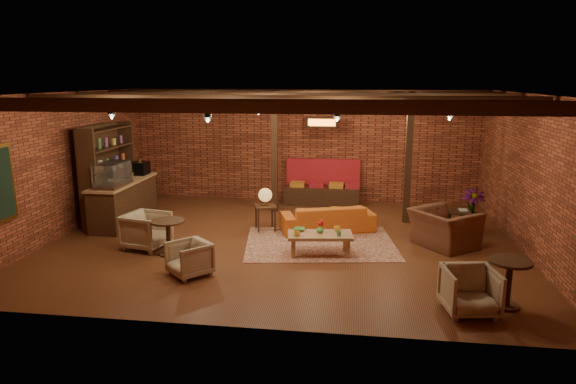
# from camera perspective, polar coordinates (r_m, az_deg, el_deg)

# --- Properties ---
(floor) EXTENTS (10.00, 10.00, 0.00)m
(floor) POSITION_cam_1_polar(r_m,az_deg,el_deg) (11.29, -0.61, -5.53)
(floor) COLOR #3C1E0F
(floor) RESTS_ON ground
(ceiling) EXTENTS (10.00, 8.00, 0.02)m
(ceiling) POSITION_cam_1_polar(r_m,az_deg,el_deg) (10.74, -0.65, 10.93)
(ceiling) COLOR black
(ceiling) RESTS_ON wall_back
(wall_back) EXTENTS (10.00, 0.02, 3.20)m
(wall_back) POSITION_cam_1_polar(r_m,az_deg,el_deg) (14.82, 1.67, 5.16)
(wall_back) COLOR maroon
(wall_back) RESTS_ON ground
(wall_front) EXTENTS (10.00, 0.02, 3.20)m
(wall_front) POSITION_cam_1_polar(r_m,az_deg,el_deg) (7.07, -5.45, -3.14)
(wall_front) COLOR maroon
(wall_front) RESTS_ON ground
(wall_left) EXTENTS (0.02, 8.00, 3.20)m
(wall_left) POSITION_cam_1_polar(r_m,az_deg,el_deg) (12.64, -23.68, 2.82)
(wall_left) COLOR maroon
(wall_left) RESTS_ON ground
(wall_right) EXTENTS (0.02, 8.00, 3.20)m
(wall_right) POSITION_cam_1_polar(r_m,az_deg,el_deg) (11.31, 25.31, 1.64)
(wall_right) COLOR maroon
(wall_right) RESTS_ON ground
(ceiling_beams) EXTENTS (9.80, 6.40, 0.22)m
(ceiling_beams) POSITION_cam_1_polar(r_m,az_deg,el_deg) (10.74, -0.65, 10.29)
(ceiling_beams) COLOR black
(ceiling_beams) RESTS_ON ceiling
(ceiling_pipe) EXTENTS (9.60, 0.12, 0.12)m
(ceiling_pipe) POSITION_cam_1_polar(r_m,az_deg,el_deg) (12.34, 0.48, 9.51)
(ceiling_pipe) COLOR black
(ceiling_pipe) RESTS_ON ceiling
(post_left) EXTENTS (0.16, 0.16, 3.20)m
(post_left) POSITION_cam_1_polar(r_m,az_deg,el_deg) (13.53, -1.51, 4.45)
(post_left) COLOR black
(post_left) RESTS_ON ground
(post_right) EXTENTS (0.16, 0.16, 3.20)m
(post_right) POSITION_cam_1_polar(r_m,az_deg,el_deg) (12.81, 13.24, 3.67)
(post_right) COLOR black
(post_right) RESTS_ON ground
(service_counter) EXTENTS (0.80, 2.50, 1.60)m
(service_counter) POSITION_cam_1_polar(r_m,az_deg,el_deg) (13.22, -17.81, 0.13)
(service_counter) COLOR black
(service_counter) RESTS_ON ground
(plant_counter) EXTENTS (0.35, 0.39, 0.30)m
(plant_counter) POSITION_cam_1_polar(r_m,az_deg,el_deg) (13.27, -17.17, 2.07)
(plant_counter) COLOR #337F33
(plant_counter) RESTS_ON service_counter
(shelving_hutch) EXTENTS (0.52, 2.00, 2.40)m
(shelving_hutch) POSITION_cam_1_polar(r_m,az_deg,el_deg) (13.41, -19.29, 1.94)
(shelving_hutch) COLOR black
(shelving_hutch) RESTS_ON ground
(banquette) EXTENTS (2.10, 0.70, 1.00)m
(banquette) POSITION_cam_1_polar(r_m,az_deg,el_deg) (14.51, 3.81, 0.57)
(banquette) COLOR #AA1C26
(banquette) RESTS_ON ground
(service_sign) EXTENTS (0.86, 0.06, 0.30)m
(service_sign) POSITION_cam_1_polar(r_m,az_deg,el_deg) (13.80, 3.78, 7.72)
(service_sign) COLOR orange
(service_sign) RESTS_ON ceiling
(ceiling_spotlights) EXTENTS (6.40, 4.40, 0.28)m
(ceiling_spotlights) POSITION_cam_1_polar(r_m,az_deg,el_deg) (10.75, -0.64, 9.11)
(ceiling_spotlights) COLOR black
(ceiling_spotlights) RESTS_ON ceiling
(rug) EXTENTS (3.50, 2.87, 0.01)m
(rug) POSITION_cam_1_polar(r_m,az_deg,el_deg) (11.19, 3.59, -5.69)
(rug) COLOR maroon
(rug) RESTS_ON floor
(sofa) EXTENTS (2.29, 1.48, 0.62)m
(sofa) POSITION_cam_1_polar(r_m,az_deg,el_deg) (12.02, 4.40, -2.89)
(sofa) COLOR #C0571A
(sofa) RESTS_ON floor
(coffee_table) EXTENTS (1.37, 0.81, 0.69)m
(coffee_table) POSITION_cam_1_polar(r_m,az_deg,el_deg) (10.39, 3.50, -4.89)
(coffee_table) COLOR #906643
(coffee_table) RESTS_ON floor
(side_table_lamp) EXTENTS (0.62, 0.62, 1.01)m
(side_table_lamp) POSITION_cam_1_polar(r_m,az_deg,el_deg) (11.95, -2.54, -0.70)
(side_table_lamp) COLOR black
(side_table_lamp) RESTS_ON floor
(round_table_left) EXTENTS (0.69, 0.69, 0.72)m
(round_table_left) POSITION_cam_1_polar(r_m,az_deg,el_deg) (10.63, -13.17, -4.28)
(round_table_left) COLOR black
(round_table_left) RESTS_ON floor
(armchair_a) EXTENTS (0.92, 0.96, 0.84)m
(armchair_a) POSITION_cam_1_polar(r_m,az_deg,el_deg) (11.16, -15.48, -3.97)
(armchair_a) COLOR beige
(armchair_a) RESTS_ON floor
(armchair_b) EXTENTS (0.92, 0.92, 0.69)m
(armchair_b) POSITION_cam_1_polar(r_m,az_deg,el_deg) (9.50, -10.92, -7.10)
(armchair_b) COLOR beige
(armchair_b) RESTS_ON floor
(armchair_right) EXTENTS (1.38, 1.46, 1.07)m
(armchair_right) POSITION_cam_1_polar(r_m,az_deg,el_deg) (11.30, 16.99, -3.24)
(armchair_right) COLOR brown
(armchair_right) RESTS_ON floor
(side_table_book) EXTENTS (0.55, 0.55, 0.60)m
(side_table_book) POSITION_cam_1_polar(r_m,az_deg,el_deg) (12.25, 18.43, -2.16)
(side_table_book) COLOR black
(side_table_book) RESTS_ON floor
(round_table_right) EXTENTS (0.66, 0.66, 0.77)m
(round_table_right) POSITION_cam_1_polar(r_m,az_deg,el_deg) (8.72, 23.35, -8.56)
(round_table_right) COLOR black
(round_table_right) RESTS_ON floor
(armchair_far) EXTENTS (0.86, 0.82, 0.78)m
(armchair_far) POSITION_cam_1_polar(r_m,az_deg,el_deg) (8.35, 19.59, -10.10)
(armchair_far) COLOR beige
(armchair_far) RESTS_ON floor
(plant_tall) EXTENTS (1.67, 1.67, 2.95)m
(plant_tall) POSITION_cam_1_polar(r_m,az_deg,el_deg) (12.51, 20.08, 2.44)
(plant_tall) COLOR #4C7F4C
(plant_tall) RESTS_ON floor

